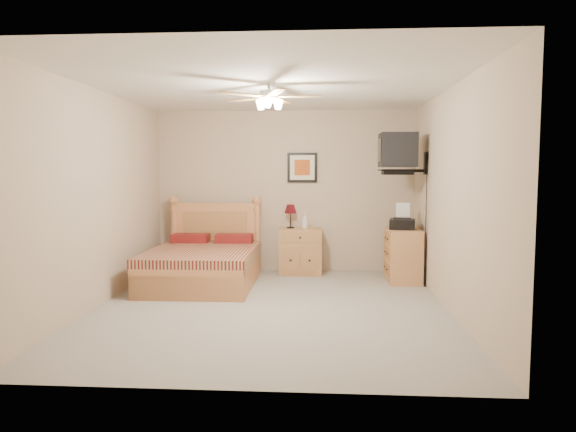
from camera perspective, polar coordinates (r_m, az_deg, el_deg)
name	(u,v)px	position (r m, az deg, el deg)	size (l,w,h in m)	color
floor	(271,308)	(5.99, -1.86, -10.13)	(4.50, 4.50, 0.00)	gray
ceiling	(271,86)	(5.86, -1.93, 14.19)	(4.00, 4.50, 0.04)	white
wall_back	(285,191)	(8.03, -0.33, 2.76)	(4.00, 0.04, 2.50)	tan
wall_front	(239,217)	(3.57, -5.42, -0.07)	(4.00, 0.04, 2.50)	tan
wall_left	(99,198)	(6.31, -20.29, 1.84)	(0.04, 4.50, 2.50)	tan
wall_right	(451,200)	(5.94, 17.68, 1.74)	(0.04, 4.50, 2.50)	tan
bed	(202,242)	(7.13, -9.50, -2.87)	(1.40, 1.84, 1.19)	#C77D4B
nightstand	(300,251)	(7.86, 1.39, -3.91)	(0.64, 0.48, 0.69)	#A46942
table_lamp	(290,216)	(7.87, 0.28, -0.02)	(0.20, 0.20, 0.36)	#520B13
lotion_bottle	(305,221)	(7.80, 1.90, -0.53)	(0.09, 0.09, 0.24)	white
framed_picture	(302,168)	(7.99, 1.59, 5.40)	(0.46, 0.04, 0.46)	black
dresser	(403,255)	(7.45, 12.69, -4.29)	(0.44, 0.64, 0.75)	#AB7544
fax_machine	(403,216)	(7.35, 12.61, -0.01)	(0.34, 0.37, 0.37)	black
magazine_lower	(397,226)	(7.58, 12.03, -1.14)	(0.21, 0.28, 0.03)	beige
magazine_upper	(399,225)	(7.60, 12.20, -0.94)	(0.22, 0.29, 0.02)	tan
wall_tv	(409,153)	(7.20, 13.27, 6.83)	(0.56, 0.46, 0.58)	black
ceiling_fan	(269,97)	(5.64, -2.13, 13.11)	(1.14, 1.14, 0.28)	silver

